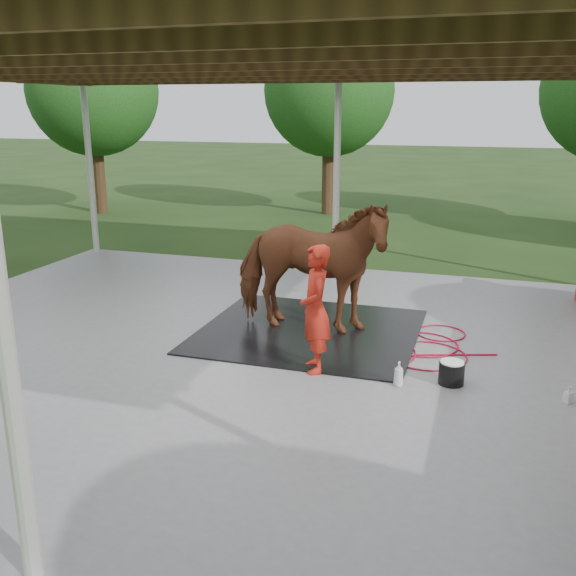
% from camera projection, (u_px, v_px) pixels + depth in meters
% --- Properties ---
extents(ground, '(100.00, 100.00, 0.00)m').
position_uv_depth(ground, '(257.00, 353.00, 9.00)').
color(ground, '#1E3814').
extents(concrete_slab, '(12.00, 10.00, 0.05)m').
position_uv_depth(concrete_slab, '(257.00, 351.00, 9.00)').
color(concrete_slab, slate).
rests_on(concrete_slab, ground).
extents(pavilion_structure, '(12.60, 10.60, 4.05)m').
position_uv_depth(pavilion_structure, '(252.00, 53.00, 7.92)').
color(pavilion_structure, beige).
rests_on(pavilion_structure, ground).
extents(tree_belt, '(28.00, 28.00, 5.80)m').
position_uv_depth(tree_belt, '(296.00, 72.00, 8.71)').
color(tree_belt, '#382314').
rests_on(tree_belt, ground).
extents(rubber_mat, '(3.21, 3.01, 0.02)m').
position_uv_depth(rubber_mat, '(309.00, 331.00, 9.70)').
color(rubber_mat, black).
rests_on(rubber_mat, concrete_slab).
extents(horse, '(2.40, 1.16, 2.00)m').
position_uv_depth(horse, '(310.00, 266.00, 9.43)').
color(horse, brown).
rests_on(horse, rubber_mat).
extents(handler, '(0.61, 0.71, 1.65)m').
position_uv_depth(handler, '(315.00, 309.00, 8.08)').
color(handler, red).
rests_on(handler, concrete_slab).
extents(wash_bucket, '(0.31, 0.31, 0.29)m').
position_uv_depth(wash_bucket, '(451.00, 372.00, 7.85)').
color(wash_bucket, black).
rests_on(wash_bucket, concrete_slab).
extents(soap_bottle_a, '(0.12, 0.12, 0.31)m').
position_uv_depth(soap_bottle_a, '(399.00, 374.00, 7.78)').
color(soap_bottle_a, silver).
rests_on(soap_bottle_a, concrete_slab).
extents(soap_bottle_b, '(0.13, 0.13, 0.20)m').
position_uv_depth(soap_bottle_b, '(569.00, 395.00, 7.36)').
color(soap_bottle_b, '#338CD8').
rests_on(soap_bottle_b, concrete_slab).
extents(hose_coil, '(2.38, 2.07, 0.02)m').
position_uv_depth(hose_coil, '(405.00, 348.00, 9.01)').
color(hose_coil, '#A50B29').
rests_on(hose_coil, concrete_slab).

